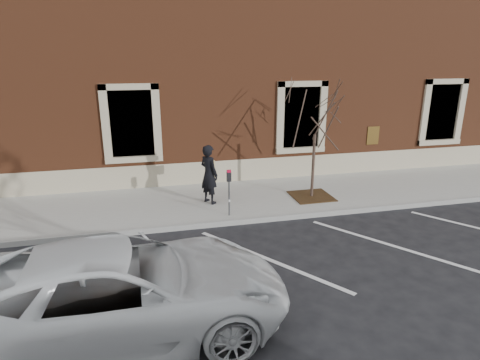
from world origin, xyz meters
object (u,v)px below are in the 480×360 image
object	(u,v)px
man	(209,174)
sapling	(316,117)
parking_meter	(229,184)
white_truck	(119,291)

from	to	relation	value
man	sapling	bearing A→B (deg)	-127.88
parking_meter	sapling	world-z (taller)	sapling
white_truck	sapling	bearing A→B (deg)	-48.86
parking_meter	white_truck	xyz separation A→B (m)	(-2.82, -4.37, -0.29)
man	white_truck	world-z (taller)	man
sapling	parking_meter	bearing A→B (deg)	-162.38
man	white_truck	xyz separation A→B (m)	(-2.44, -5.55, -0.27)
man	parking_meter	distance (m)	1.25
man	sapling	xyz separation A→B (m)	(3.32, -0.25, 1.69)
parking_meter	white_truck	distance (m)	5.21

